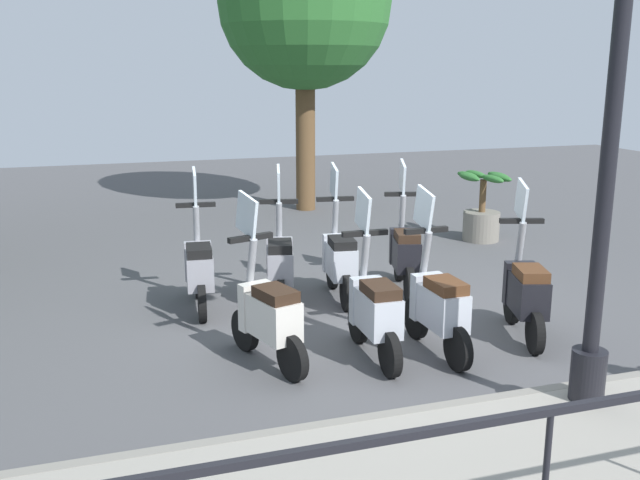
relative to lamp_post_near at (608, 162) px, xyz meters
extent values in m
plane|color=#4C4C4F|center=(2.40, 0.80, -1.98)|extent=(28.00, 28.00, 0.00)
cube|color=gray|center=(0.25, 0.80, -1.90)|extent=(0.10, 20.00, 0.15)
cylinder|color=black|center=(0.00, 0.00, -1.63)|extent=(0.26, 0.26, 0.40)
cylinder|color=black|center=(0.00, 0.00, 0.18)|extent=(0.12, 0.12, 4.01)
cylinder|color=brown|center=(8.53, -0.34, -0.68)|extent=(0.36, 0.36, 2.58)
sphere|color=#2D6B2D|center=(8.53, -0.34, 1.77)|extent=(3.10, 3.10, 3.10)
cylinder|color=slate|center=(5.33, -2.21, -1.75)|extent=(0.56, 0.56, 0.45)
cylinder|color=brown|center=(5.33, -2.21, -1.28)|extent=(0.10, 0.10, 0.50)
ellipsoid|color=#2D6B2D|center=(5.58, -2.21, -0.98)|extent=(0.56, 0.16, 0.10)
ellipsoid|color=#2D6B2D|center=(5.08, -2.21, -0.98)|extent=(0.56, 0.16, 0.10)
ellipsoid|color=#2D6B2D|center=(5.33, -1.96, -0.98)|extent=(0.56, 0.16, 0.10)
ellipsoid|color=#2D6B2D|center=(5.33, -2.46, -0.98)|extent=(0.56, 0.16, 0.10)
ellipsoid|color=#2D6B2D|center=(5.51, -2.03, -0.98)|extent=(0.56, 0.16, 0.10)
ellipsoid|color=#2D6B2D|center=(5.15, -2.39, -0.98)|extent=(0.56, 0.16, 0.10)
cylinder|color=black|center=(1.99, -0.62, -1.78)|extent=(0.41, 0.20, 0.40)
cylinder|color=black|center=(1.20, -0.37, -1.78)|extent=(0.41, 0.20, 0.40)
cube|color=black|center=(1.52, -0.47, -1.50)|extent=(0.66, 0.45, 0.36)
cube|color=black|center=(1.79, -0.56, -1.48)|extent=(0.21, 0.32, 0.44)
cube|color=#4C2D19|center=(1.45, -0.45, -1.27)|extent=(0.46, 0.37, 0.10)
cylinder|color=gray|center=(1.85, -0.58, -1.12)|extent=(0.20, 0.12, 0.55)
cube|color=black|center=(1.85, -0.58, -0.85)|extent=(0.19, 0.44, 0.05)
cube|color=silver|center=(1.91, -0.60, -0.65)|extent=(0.38, 0.15, 0.42)
cylinder|color=black|center=(1.91, 0.52, -1.78)|extent=(0.40, 0.09, 0.40)
cylinder|color=black|center=(1.08, 0.51, -1.78)|extent=(0.40, 0.09, 0.40)
cube|color=#B7BCC6|center=(1.41, 0.51, -1.50)|extent=(0.61, 0.29, 0.36)
cube|color=#B7BCC6|center=(1.70, 0.52, -1.48)|extent=(0.13, 0.30, 0.44)
cube|color=#4C2D19|center=(1.34, 0.51, -1.27)|extent=(0.40, 0.27, 0.10)
cylinder|color=gray|center=(1.76, 0.52, -1.12)|extent=(0.18, 0.07, 0.55)
cube|color=black|center=(1.76, 0.52, -0.85)|extent=(0.07, 0.44, 0.05)
cube|color=silver|center=(1.82, 0.52, -0.65)|extent=(0.39, 0.04, 0.42)
cylinder|color=black|center=(1.98, 1.11, -1.78)|extent=(0.40, 0.09, 0.40)
cylinder|color=black|center=(1.15, 1.13, -1.78)|extent=(0.40, 0.09, 0.40)
cube|color=#B7BCC6|center=(1.48, 1.12, -1.50)|extent=(0.61, 0.30, 0.36)
cube|color=#B7BCC6|center=(1.77, 1.11, -1.48)|extent=(0.13, 0.30, 0.44)
cube|color=black|center=(1.41, 1.12, -1.27)|extent=(0.41, 0.27, 0.10)
cylinder|color=gray|center=(1.83, 1.11, -1.12)|extent=(0.18, 0.07, 0.55)
cube|color=black|center=(1.83, 1.11, -0.85)|extent=(0.07, 0.44, 0.05)
cube|color=silver|center=(1.89, 1.11, -0.65)|extent=(0.39, 0.04, 0.42)
cylinder|color=black|center=(2.13, 2.20, -1.78)|extent=(0.41, 0.19, 0.40)
cylinder|color=black|center=(1.33, 1.96, -1.78)|extent=(0.41, 0.19, 0.40)
cube|color=beige|center=(1.65, 2.05, -1.50)|extent=(0.66, 0.44, 0.36)
cube|color=beige|center=(1.92, 2.14, -1.48)|extent=(0.20, 0.32, 0.44)
cube|color=black|center=(1.58, 2.03, -1.27)|extent=(0.46, 0.37, 0.10)
cylinder|color=gray|center=(1.98, 2.16, -1.12)|extent=(0.20, 0.12, 0.55)
cube|color=black|center=(1.98, 2.16, -0.85)|extent=(0.19, 0.44, 0.05)
cube|color=silver|center=(2.04, 2.18, -0.65)|extent=(0.38, 0.14, 0.42)
cylinder|color=black|center=(3.76, -0.12, -1.78)|extent=(0.41, 0.19, 0.40)
cylinder|color=black|center=(2.97, 0.10, -1.78)|extent=(0.41, 0.19, 0.40)
cube|color=black|center=(3.28, 0.01, -1.50)|extent=(0.65, 0.43, 0.36)
cube|color=black|center=(3.56, -0.07, -1.48)|extent=(0.20, 0.32, 0.44)
cube|color=black|center=(3.22, 0.03, -1.27)|extent=(0.46, 0.36, 0.10)
cylinder|color=gray|center=(3.62, -0.08, -1.12)|extent=(0.20, 0.12, 0.55)
cube|color=black|center=(3.62, -0.08, -0.85)|extent=(0.18, 0.44, 0.05)
cube|color=silver|center=(3.68, -0.10, -0.65)|extent=(0.38, 0.14, 0.42)
cylinder|color=black|center=(3.72, 0.78, -1.78)|extent=(0.41, 0.13, 0.40)
cylinder|color=black|center=(2.89, 0.89, -1.78)|extent=(0.41, 0.13, 0.40)
cube|color=#B7BCC6|center=(3.22, 0.85, -1.50)|extent=(0.63, 0.36, 0.36)
cube|color=#B7BCC6|center=(3.51, 0.81, -1.48)|extent=(0.16, 0.31, 0.44)
cube|color=black|center=(3.15, 0.86, -1.27)|extent=(0.43, 0.31, 0.10)
cylinder|color=gray|center=(3.57, 0.80, -1.12)|extent=(0.19, 0.09, 0.55)
cube|color=black|center=(3.57, 0.80, -0.85)|extent=(0.12, 0.44, 0.05)
cube|color=silver|center=(3.63, 0.79, -0.65)|extent=(0.39, 0.08, 0.42)
cylinder|color=black|center=(3.76, 1.43, -1.78)|extent=(0.41, 0.17, 0.40)
cylinder|color=black|center=(2.95, 1.63, -1.78)|extent=(0.41, 0.17, 0.40)
cube|color=gray|center=(3.27, 1.55, -1.50)|extent=(0.65, 0.42, 0.36)
cube|color=gray|center=(3.55, 1.48, -1.48)|extent=(0.19, 0.32, 0.44)
cube|color=black|center=(3.20, 1.57, -1.27)|extent=(0.45, 0.35, 0.10)
cylinder|color=gray|center=(3.61, 1.47, -1.12)|extent=(0.19, 0.11, 0.55)
cube|color=black|center=(3.61, 1.47, -0.85)|extent=(0.16, 0.44, 0.05)
cube|color=silver|center=(3.67, 1.45, -0.65)|extent=(0.38, 0.12, 0.42)
cylinder|color=black|center=(3.85, 2.38, -1.78)|extent=(0.41, 0.12, 0.40)
cylinder|color=black|center=(3.02, 2.47, -1.78)|extent=(0.41, 0.12, 0.40)
cube|color=gray|center=(3.35, 2.44, -1.50)|extent=(0.63, 0.34, 0.36)
cube|color=gray|center=(3.64, 2.41, -1.48)|extent=(0.15, 0.31, 0.44)
cube|color=black|center=(3.28, 2.44, -1.27)|extent=(0.42, 0.30, 0.10)
cylinder|color=gray|center=(3.70, 2.40, -1.12)|extent=(0.19, 0.09, 0.55)
cube|color=black|center=(3.70, 2.40, -0.85)|extent=(0.10, 0.44, 0.05)
cube|color=silver|center=(3.76, 2.39, -0.65)|extent=(0.39, 0.07, 0.42)
camera|label=1|loc=(-4.14, 3.49, 0.65)|focal=40.00mm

